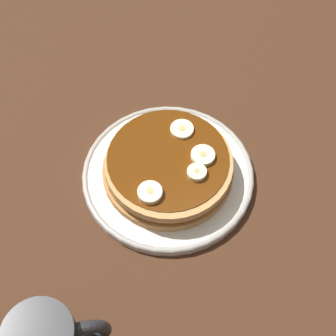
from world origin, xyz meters
TOP-DOWN VIEW (x-y plane):
  - ground_plane at (0.00, 0.00)cm, footprint 140.00×140.00cm
  - plate at (0.00, 0.00)cm, footprint 25.92×25.92cm
  - pancake_stack at (0.02, -0.04)cm, footprint 19.77×19.75cm
  - banana_slice_0 at (3.19, 4.27)cm, footprint 3.49×3.49cm
  - banana_slice_1 at (4.87, -1.08)cm, footprint 3.49×3.49cm
  - banana_slice_2 at (3.25, -3.63)cm, footprint 2.78×2.78cm
  - banana_slice_3 at (-3.83, -5.24)cm, footprint 3.43×3.43cm

SIDE VIEW (x-z plane):
  - ground_plane at x=0.00cm, z-range -3.00..0.00cm
  - plate at x=0.00cm, z-range 0.06..1.63cm
  - pancake_stack at x=0.02cm, z-range 1.25..5.38cm
  - banana_slice_0 at x=3.19cm, z-range 5.24..5.98cm
  - banana_slice_1 at x=4.87cm, z-range 5.24..6.17cm
  - banana_slice_2 at x=3.25cm, z-range 5.24..6.24cm
  - banana_slice_3 at x=-3.83cm, z-range 5.24..6.30cm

